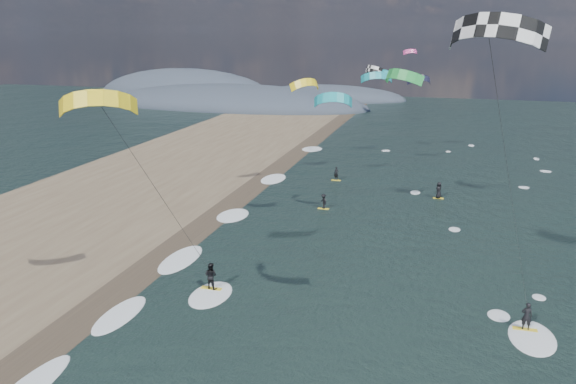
# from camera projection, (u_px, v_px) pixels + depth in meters

# --- Properties ---
(wet_sand_strip) EXTENTS (3.00, 240.00, 0.00)m
(wet_sand_strip) POSITION_uv_depth(u_px,v_px,m) (128.00, 284.00, 38.93)
(wet_sand_strip) COLOR #382D23
(wet_sand_strip) RESTS_ON ground
(coastal_hills) EXTENTS (80.00, 41.00, 15.00)m
(coastal_hills) POSITION_uv_depth(u_px,v_px,m) (226.00, 101.00, 137.98)
(coastal_hills) COLOR #3D4756
(coastal_hills) RESTS_ON ground
(kitesurfer_near_a) EXTENTS (7.89, 8.98, 18.07)m
(kitesurfer_near_a) POSITION_uv_depth(u_px,v_px,m) (498.00, 101.00, 25.42)
(kitesurfer_near_a) COLOR yellow
(kitesurfer_near_a) RESTS_ON ground
(kitesurfer_near_b) EXTENTS (7.31, 9.10, 14.49)m
(kitesurfer_near_b) POSITION_uv_depth(u_px,v_px,m) (136.00, 163.00, 32.15)
(kitesurfer_near_b) COLOR yellow
(kitesurfer_near_b) RESTS_ON ground
(far_kitesurfers) EXTENTS (12.83, 11.80, 1.76)m
(far_kitesurfers) POSITION_uv_depth(u_px,v_px,m) (373.00, 191.00, 58.34)
(far_kitesurfers) COLOR yellow
(far_kitesurfers) RESTS_ON ground
(bg_kite_field) EXTENTS (13.26, 70.74, 4.99)m
(bg_kite_field) POSITION_uv_depth(u_px,v_px,m) (380.00, 73.00, 68.03)
(bg_kite_field) COLOR teal
(bg_kite_field) RESTS_ON ground
(shoreline_surf) EXTENTS (2.40, 79.40, 0.11)m
(shoreline_surf) POSITION_uv_depth(u_px,v_px,m) (175.00, 260.00, 42.99)
(shoreline_surf) COLOR white
(shoreline_surf) RESTS_ON ground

